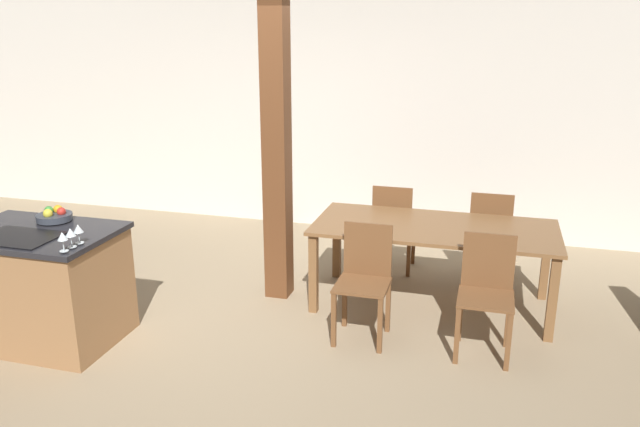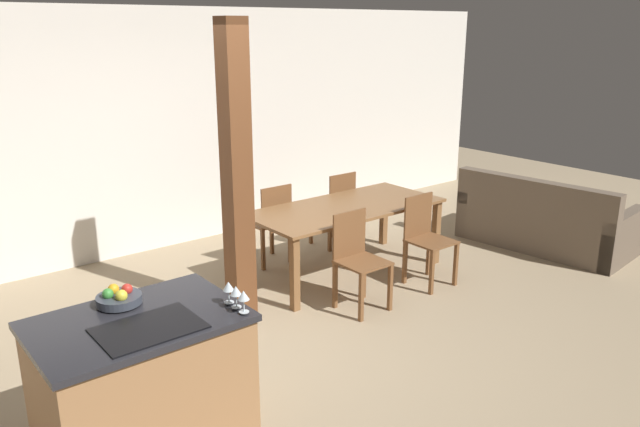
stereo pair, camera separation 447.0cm
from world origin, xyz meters
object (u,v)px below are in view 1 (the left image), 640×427
at_px(kitchen_island, 42,285).
at_px(fruit_bowl, 54,216).
at_px(wine_glass_far, 78,229).
at_px(dining_chair_near_right, 486,292).
at_px(dining_chair_far_left, 393,225).
at_px(wine_glass_middle, 70,233).
at_px(dining_chair_near_left, 364,279).
at_px(timber_post, 277,156).
at_px(dining_chair_far_right, 490,233).
at_px(wine_glass_near, 62,237).
at_px(dining_table, 434,235).

height_order(kitchen_island, fruit_bowl, fruit_bowl).
xyz_separation_m(wine_glass_far, dining_chair_near_right, (2.76, 0.88, -0.52)).
bearing_deg(dining_chair_far_left, wine_glass_middle, 51.94).
xyz_separation_m(dining_chair_near_left, timber_post, (-0.89, 0.56, 0.81)).
height_order(fruit_bowl, dining_chair_far_right, fruit_bowl).
height_order(wine_glass_near, dining_chair_near_left, wine_glass_near).
height_order(dining_chair_far_left, dining_chair_far_right, same).
bearing_deg(timber_post, wine_glass_middle, -121.93).
bearing_deg(dining_chair_near_right, wine_glass_middle, -160.68).
xyz_separation_m(dining_table, dining_chair_far_left, (-0.46, 0.70, -0.17)).
xyz_separation_m(fruit_bowl, dining_chair_near_right, (3.28, 0.48, -0.46)).
xyz_separation_m(dining_chair_near_left, dining_chair_near_right, (0.91, 0.00, 0.00)).
relative_size(dining_table, dining_chair_far_left, 2.28).
relative_size(wine_glass_far, dining_chair_far_left, 0.15).
bearing_deg(fruit_bowl, dining_chair_far_right, 29.69).
distance_m(wine_glass_near, dining_chair_near_right, 3.00).
relative_size(dining_chair_far_left, timber_post, 0.35).
distance_m(dining_chair_near_left, timber_post, 1.33).
bearing_deg(fruit_bowl, wine_glass_middle, -43.33).
xyz_separation_m(wine_glass_far, dining_chair_far_right, (2.76, 2.28, -0.52)).
xyz_separation_m(kitchen_island, fruit_bowl, (-0.01, 0.24, 0.49)).
bearing_deg(wine_glass_far, wine_glass_middle, -90.00).
distance_m(kitchen_island, wine_glass_middle, 0.79).
height_order(fruit_bowl, wine_glass_middle, wine_glass_middle).
bearing_deg(timber_post, kitchen_island, -138.81).
xyz_separation_m(fruit_bowl, timber_post, (1.47, 1.04, 0.35)).
bearing_deg(timber_post, dining_chair_near_right, -17.29).
distance_m(wine_glass_near, dining_chair_far_left, 3.11).
relative_size(wine_glass_middle, wine_glass_far, 1.00).
distance_m(wine_glass_far, dining_chair_near_left, 2.12).
height_order(wine_glass_far, dining_chair_near_left, wine_glass_far).
distance_m(wine_glass_near, dining_table, 2.92).
height_order(wine_glass_middle, dining_chair_near_left, wine_glass_middle).
height_order(wine_glass_near, wine_glass_middle, same).
bearing_deg(dining_table, wine_glass_far, -145.56).
bearing_deg(dining_chair_far_left, fruit_bowl, 38.31).
height_order(wine_glass_far, dining_chair_far_right, wine_glass_far).
bearing_deg(kitchen_island, dining_chair_far_left, 41.83).
relative_size(dining_chair_near_left, dining_chair_near_right, 1.00).
relative_size(wine_glass_near, wine_glass_far, 1.00).
bearing_deg(dining_chair_far_left, dining_chair_near_right, 123.25).
relative_size(dining_chair_near_right, timber_post, 0.35).
bearing_deg(wine_glass_near, dining_chair_near_right, 20.85).
bearing_deg(dining_chair_near_right, dining_table, 123.25).
bearing_deg(dining_table, dining_chair_far_left, 123.25).
xyz_separation_m(wine_glass_middle, wine_glass_far, (0.00, 0.08, 0.00)).
xyz_separation_m(dining_chair_far_left, dining_chair_far_right, (0.91, 0.00, 0.00)).
height_order(fruit_bowl, dining_chair_near_right, fruit_bowl).
height_order(dining_chair_near_right, dining_chair_far_left, same).
relative_size(wine_glass_near, dining_chair_far_left, 0.15).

